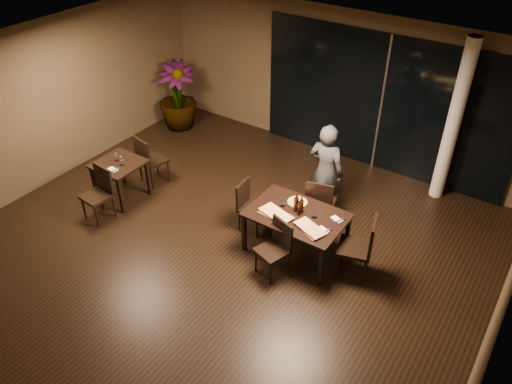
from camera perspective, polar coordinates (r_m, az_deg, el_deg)
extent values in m
plane|color=black|center=(8.13, -4.59, -7.14)|extent=(8.00, 8.00, 0.00)
cube|color=brown|center=(10.27, 9.30, 12.09)|extent=(8.00, 0.10, 3.00)
cube|color=brown|center=(9.99, -23.90, 8.78)|extent=(0.10, 8.00, 3.00)
cube|color=brown|center=(6.07, 26.97, -10.43)|extent=(0.10, 8.00, 3.00)
cube|color=silver|center=(6.49, -5.86, 12.93)|extent=(8.00, 8.00, 0.04)
cube|color=black|center=(9.92, 14.22, 9.65)|extent=(5.00, 0.06, 2.70)
cylinder|color=white|center=(9.27, 21.63, 7.33)|extent=(0.24, 0.24, 3.00)
cube|color=black|center=(7.74, 4.68, -2.64)|extent=(1.50, 1.00, 0.04)
cube|color=black|center=(7.97, -1.35, -4.68)|extent=(0.06, 0.06, 0.71)
cube|color=black|center=(7.45, 7.45, -8.46)|extent=(0.06, 0.06, 0.71)
cube|color=black|center=(8.54, 2.05, -1.53)|extent=(0.06, 0.06, 0.71)
cube|color=black|center=(8.06, 10.39, -4.80)|extent=(0.06, 0.06, 0.71)
cube|color=black|center=(9.27, -15.45, 3.13)|extent=(0.80, 0.80, 0.04)
cube|color=black|center=(9.53, -17.96, 0.88)|extent=(0.06, 0.06, 0.71)
cube|color=black|center=(9.07, -15.18, -0.46)|extent=(0.06, 0.06, 0.71)
cube|color=black|center=(9.87, -15.03, 2.74)|extent=(0.06, 0.06, 0.71)
cube|color=black|center=(9.43, -12.21, 1.53)|extent=(0.06, 0.06, 0.71)
cube|color=black|center=(8.47, 7.40, -1.25)|extent=(0.56, 0.56, 0.05)
cylinder|color=black|center=(8.73, 8.78, -2.04)|extent=(0.04, 0.04, 0.47)
cylinder|color=black|center=(8.79, 6.39, -1.54)|extent=(0.04, 0.04, 0.47)
cylinder|color=black|center=(8.44, 8.22, -3.50)|extent=(0.04, 0.04, 0.47)
cylinder|color=black|center=(8.49, 5.75, -2.98)|extent=(0.04, 0.04, 0.47)
cube|color=black|center=(8.15, 7.19, -0.59)|extent=(0.46, 0.15, 0.52)
cube|color=black|center=(7.52, 1.86, -6.77)|extent=(0.54, 0.54, 0.05)
cylinder|color=black|center=(7.69, -0.02, -7.84)|extent=(0.03, 0.03, 0.44)
cylinder|color=black|center=(7.49, 1.65, -9.27)|extent=(0.03, 0.03, 0.44)
cylinder|color=black|center=(7.85, 1.99, -6.76)|extent=(0.03, 0.03, 0.44)
cylinder|color=black|center=(7.66, 3.68, -8.12)|extent=(0.03, 0.03, 0.44)
cube|color=black|center=(7.46, 3.04, -4.77)|extent=(0.42, 0.17, 0.48)
cube|color=black|center=(8.35, -0.35, -1.89)|extent=(0.45, 0.45, 0.05)
cylinder|color=black|center=(8.30, 0.11, -4.03)|extent=(0.03, 0.03, 0.43)
cylinder|color=black|center=(8.53, 1.22, -2.75)|extent=(0.03, 0.03, 0.43)
cylinder|color=black|center=(8.43, -1.92, -3.31)|extent=(0.03, 0.03, 0.43)
cylinder|color=black|center=(8.66, -0.78, -2.08)|extent=(0.03, 0.03, 0.43)
cube|color=black|center=(8.29, -1.49, -0.20)|extent=(0.08, 0.42, 0.47)
cube|color=black|center=(7.61, 11.22, -6.28)|extent=(0.61, 0.61, 0.06)
cylinder|color=black|center=(7.94, 9.81, -6.45)|extent=(0.04, 0.04, 0.50)
cylinder|color=black|center=(7.64, 9.28, -8.37)|extent=(0.04, 0.04, 0.50)
cylinder|color=black|center=(7.92, 12.68, -6.99)|extent=(0.04, 0.04, 0.50)
cylinder|color=black|center=(7.63, 12.27, -8.94)|extent=(0.04, 0.04, 0.50)
cube|color=black|center=(7.43, 13.17, -4.99)|extent=(0.18, 0.49, 0.56)
cube|color=black|center=(9.72, -11.68, 3.58)|extent=(0.55, 0.55, 0.05)
cylinder|color=black|center=(9.79, -9.98, 2.40)|extent=(0.04, 0.04, 0.47)
cylinder|color=black|center=(10.07, -11.23, 3.23)|extent=(0.04, 0.04, 0.47)
cylinder|color=black|center=(9.63, -11.81, 1.53)|extent=(0.04, 0.04, 0.47)
cylinder|color=black|center=(9.91, -13.03, 2.41)|extent=(0.04, 0.04, 0.47)
cube|color=black|center=(9.50, -12.91, 4.45)|extent=(0.46, 0.14, 0.53)
cube|color=black|center=(9.00, -17.77, -0.46)|extent=(0.49, 0.49, 0.05)
cylinder|color=black|center=(9.20, -19.10, -1.70)|extent=(0.04, 0.04, 0.46)
cylinder|color=black|center=(8.93, -17.78, -2.63)|extent=(0.04, 0.04, 0.46)
cylinder|color=black|center=(9.34, -17.27, -0.67)|extent=(0.04, 0.04, 0.46)
cylinder|color=black|center=(9.08, -15.92, -1.55)|extent=(0.04, 0.04, 0.46)
cube|color=black|center=(8.95, -17.01, 1.46)|extent=(0.45, 0.08, 0.51)
imported|color=#2D3033|center=(8.55, 7.95, 2.37)|extent=(0.60, 0.40, 1.75)
imported|color=#24541C|center=(11.54, -8.98, 10.76)|extent=(1.17, 1.17, 1.52)
cube|color=#482E17|center=(7.68, 2.30, -2.61)|extent=(0.56, 0.30, 0.01)
cube|color=#442816|center=(7.44, 6.18, -4.25)|extent=(0.56, 0.45, 0.01)
cylinder|color=#B01B13|center=(7.96, 4.75, -1.17)|extent=(0.31, 0.31, 0.01)
cylinder|color=white|center=(7.85, 3.07, -1.32)|extent=(0.08, 0.08, 0.09)
cylinder|color=white|center=(7.66, 6.67, -2.58)|extent=(0.08, 0.08, 0.09)
cube|color=white|center=(7.45, 7.69, -4.32)|extent=(0.20, 0.14, 0.01)
cube|color=white|center=(7.68, 9.21, -3.09)|extent=(0.20, 0.16, 0.01)
cube|color=white|center=(9.08, -16.05, 2.50)|extent=(0.19, 0.12, 0.01)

